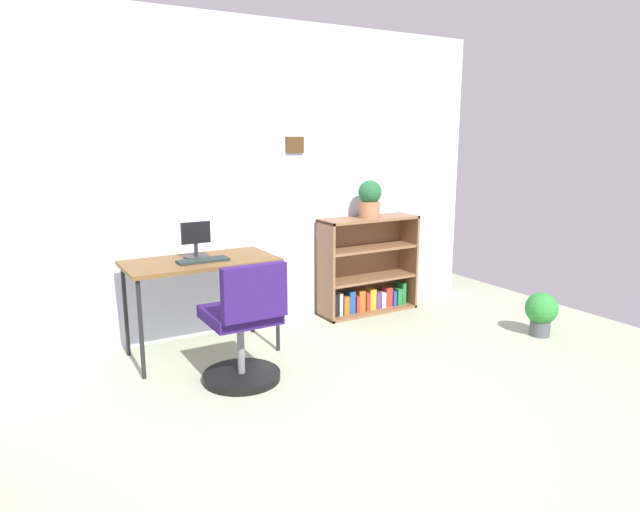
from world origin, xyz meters
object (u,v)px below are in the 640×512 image
at_px(keyboard, 203,260).
at_px(potted_plant_on_shelf, 370,198).
at_px(monitor, 196,241).
at_px(bookshelf_low, 366,271).
at_px(potted_plant_floor, 541,311).
at_px(office_chair, 244,332).
at_px(desk, 201,267).

distance_m(keyboard, potted_plant_on_shelf, 1.71).
xyz_separation_m(monitor, bookshelf_low, (1.65, 0.16, -0.46)).
bearing_deg(monitor, potted_plant_on_shelf, 3.65).
relative_size(bookshelf_low, potted_plant_floor, 2.61).
bearing_deg(bookshelf_low, potted_plant_on_shelf, -96.44).
distance_m(keyboard, potted_plant_floor, 2.74).
bearing_deg(office_chair, bookshelf_low, 29.67).
distance_m(bookshelf_low, potted_plant_floor, 1.55).
bearing_deg(desk, keyboard, -92.22).
relative_size(keyboard, potted_plant_floor, 1.01).
relative_size(office_chair, potted_plant_on_shelf, 2.49).
height_order(office_chair, potted_plant_on_shelf, potted_plant_on_shelf).
height_order(keyboard, office_chair, office_chair).
height_order(keyboard, potted_plant_on_shelf, potted_plant_on_shelf).
relative_size(keyboard, office_chair, 0.43).
xyz_separation_m(desk, potted_plant_floor, (2.51, -1.03, -0.46)).
relative_size(desk, keyboard, 2.98).
relative_size(desk, monitor, 4.07).
relative_size(keyboard, bookshelf_low, 0.39).
relative_size(desk, potted_plant_on_shelf, 3.23).
distance_m(bookshelf_low, potted_plant_on_shelf, 0.68).
xyz_separation_m(desk, monitor, (0.00, 0.09, 0.18)).
height_order(desk, keyboard, keyboard).
bearing_deg(keyboard, bookshelf_low, 11.16).
bearing_deg(desk, monitor, 87.18).
xyz_separation_m(desk, bookshelf_low, (1.66, 0.26, -0.28)).
height_order(monitor, bookshelf_low, monitor).
bearing_deg(monitor, desk, -92.82).
distance_m(office_chair, potted_plant_floor, 2.49).
bearing_deg(office_chair, potted_plant_floor, -8.72).
height_order(monitor, potted_plant_floor, monitor).
xyz_separation_m(desk, keyboard, (-0.00, -0.07, 0.07)).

